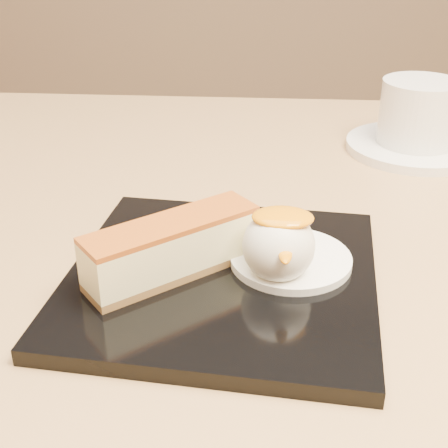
# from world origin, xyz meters

# --- Properties ---
(table) EXTENTS (0.80, 0.80, 0.72)m
(table) POSITION_xyz_m (0.00, 0.00, 0.56)
(table) COLOR black
(table) RESTS_ON ground
(dessert_plate) EXTENTS (0.24, 0.24, 0.01)m
(dessert_plate) POSITION_xyz_m (0.01, -0.08, 0.73)
(dessert_plate) COLOR black
(dessert_plate) RESTS_ON table
(cheesecake) EXTENTS (0.12, 0.11, 0.04)m
(cheesecake) POSITION_xyz_m (-0.03, -0.09, 0.75)
(cheesecake) COLOR brown
(cheesecake) RESTS_ON dessert_plate
(cream_smear) EXTENTS (0.09, 0.09, 0.01)m
(cream_smear) POSITION_xyz_m (0.06, -0.07, 0.73)
(cream_smear) COLOR white
(cream_smear) RESTS_ON dessert_plate
(ice_cream_scoop) EXTENTS (0.05, 0.05, 0.05)m
(ice_cream_scoop) POSITION_xyz_m (0.05, -0.09, 0.76)
(ice_cream_scoop) COLOR white
(ice_cream_scoop) RESTS_ON cream_smear
(mango_sauce) EXTENTS (0.04, 0.03, 0.01)m
(mango_sauce) POSITION_xyz_m (0.05, -0.09, 0.78)
(mango_sauce) COLOR orange
(mango_sauce) RESTS_ON ice_cream_scoop
(mint_sprig) EXTENTS (0.03, 0.02, 0.00)m
(mint_sprig) POSITION_xyz_m (0.03, -0.04, 0.74)
(mint_sprig) COLOR green
(mint_sprig) RESTS_ON cream_smear
(saucer) EXTENTS (0.15, 0.15, 0.01)m
(saucer) POSITION_xyz_m (0.20, 0.20, 0.72)
(saucer) COLOR white
(saucer) RESTS_ON table
(coffee_cup) EXTENTS (0.11, 0.09, 0.07)m
(coffee_cup) POSITION_xyz_m (0.21, 0.20, 0.77)
(coffee_cup) COLOR white
(coffee_cup) RESTS_ON saucer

